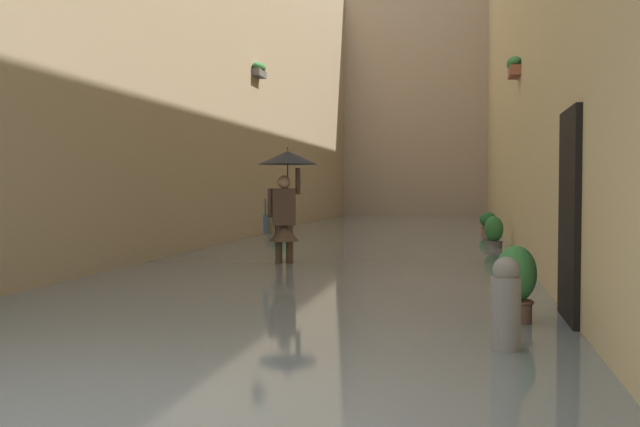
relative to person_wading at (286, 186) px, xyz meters
The scene contains 11 objects.
ground_plane 6.32m from the person_wading, 97.21° to the right, with size 72.32×72.32×0.00m, color slate.
flood_water 6.30m from the person_wading, 97.21° to the right, with size 7.08×34.93×0.19m, color slate.
building_facade_left 8.84m from the person_wading, 128.26° to the right, with size 2.04×32.93×11.40m.
building_facade_right 8.34m from the person_wading, 61.84° to the right, with size 2.04×32.93×12.26m.
building_facade_far 21.79m from the person_wading, 92.06° to the right, with size 9.88×1.80×10.23m, color tan.
person_wading is the anchor object (origin of this frame).
potted_plant_mid_right 8.04m from the person_wading, 75.27° to the right, with size 0.50×0.50×0.80m.
potted_plant_far_left 5.32m from the person_wading, 132.51° to the right, with size 0.39×0.39×0.84m.
potted_plant_mid_left 5.88m from the person_wading, 125.64° to the left, with size 0.38×0.38×0.91m.
potted_plant_near_left 9.70m from the person_wading, 111.74° to the right, with size 0.47×0.47×0.75m.
mooring_bollard 6.82m from the person_wading, 118.55° to the left, with size 0.23×0.23×0.92m.
Camera 1 is at (-2.12, 3.38, 1.47)m, focal length 40.91 mm.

